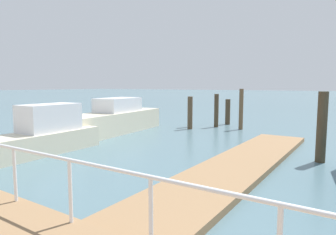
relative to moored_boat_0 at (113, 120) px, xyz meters
name	(u,v)px	position (x,y,z in m)	size (l,w,h in m)	color
ground_plane	(15,153)	(-5.79, -0.33, -0.73)	(300.00, 300.00, 0.00)	slate
floating_dock	(237,166)	(-3.10, -8.34, -0.64)	(12.37, 2.00, 0.18)	#93704C
dock_piling_0	(190,113)	(3.65, -2.86, 0.25)	(0.30, 0.30, 1.97)	brown
dock_piling_1	(228,112)	(6.94, -3.94, 0.12)	(0.33, 0.33, 1.70)	#473826
dock_piling_2	(190,113)	(4.38, -2.44, 0.13)	(0.30, 0.30, 1.74)	brown
dock_piling_3	(216,111)	(5.30, -3.84, 0.31)	(0.27, 0.27, 2.10)	#473826
dock_piling_4	(322,127)	(-0.70, -10.42, 0.48)	(0.33, 0.33, 2.44)	#473826
dock_piling_5	(241,109)	(5.17, -5.49, 0.48)	(0.25, 0.25, 2.43)	brown
moored_boat_0	(113,120)	(0.00, 0.00, 0.00)	(7.63, 2.68, 1.93)	beige
moored_boat_1	(37,136)	(-5.36, -1.18, -0.04)	(5.65, 1.77, 1.90)	beige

